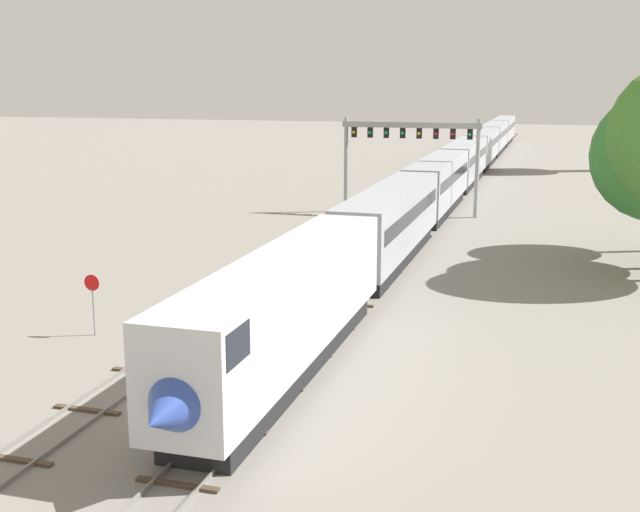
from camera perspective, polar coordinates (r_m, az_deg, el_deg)
name	(u,v)px	position (r m, az deg, el deg)	size (l,w,h in m)	color
ground_plane	(201,401)	(30.29, -8.40, -10.13)	(400.00, 400.00, 0.00)	gray
track_main	(457,191)	(86.65, 9.70, 4.56)	(2.60, 200.00, 0.16)	slate
track_near	(363,219)	(68.10, 3.05, 2.64)	(2.60, 160.00, 0.16)	slate
passenger_train	(465,161)	(92.85, 10.25, 6.63)	(3.04, 145.63, 4.80)	silver
signal_gantry	(411,143)	(70.43, 6.44, 7.94)	(12.10, 0.49, 8.37)	#999BA0
stop_sign	(93,296)	(38.22, -15.79, -2.74)	(0.76, 0.08, 2.88)	gray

